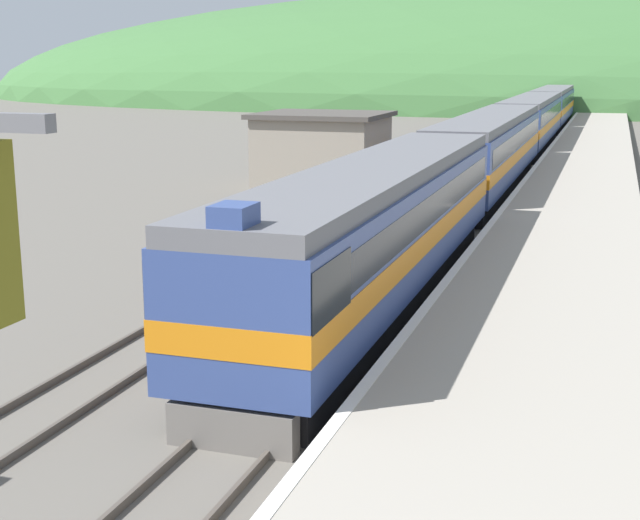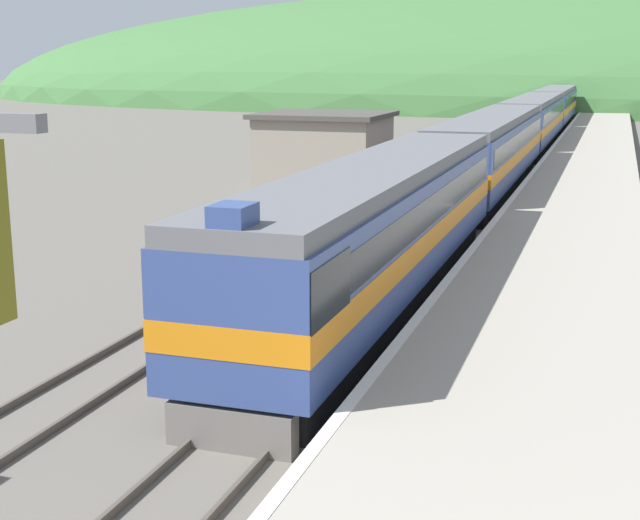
% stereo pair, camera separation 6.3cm
% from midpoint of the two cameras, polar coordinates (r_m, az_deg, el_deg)
% --- Properties ---
extents(track_main, '(1.52, 180.00, 0.16)m').
position_cam_midpoint_polar(track_main, '(68.28, 13.39, 6.91)').
color(track_main, '#4C443D').
rests_on(track_main, ground).
extents(track_siding, '(1.52, 180.00, 0.16)m').
position_cam_midpoint_polar(track_siding, '(68.75, 10.00, 7.10)').
color(track_siding, '#4C443D').
rests_on(track_siding, ground).
extents(platform, '(5.32, 140.00, 0.88)m').
position_cam_midpoint_polar(platform, '(48.13, 16.55, 4.87)').
color(platform, '#9E9689').
rests_on(platform, ground).
extents(distant_hills, '(211.17, 95.03, 36.01)m').
position_cam_midpoint_polar(distant_hills, '(150.86, 16.30, 9.70)').
color(distant_hills, '#3D6B38').
rests_on(distant_hills, ground).
extents(station_shed, '(6.48, 6.06, 3.91)m').
position_cam_midpoint_polar(station_shed, '(46.45, 0.32, 7.04)').
color(station_shed, gray).
rests_on(station_shed, ground).
extents(express_train_lead_car, '(3.02, 20.41, 4.23)m').
position_cam_midpoint_polar(express_train_lead_car, '(23.98, 3.79, 2.02)').
color(express_train_lead_car, black).
rests_on(express_train_lead_car, ground).
extents(carriage_second, '(3.01, 22.41, 3.87)m').
position_cam_midpoint_polar(carriage_second, '(45.94, 10.95, 6.91)').
color(carriage_second, black).
rests_on(carriage_second, ground).
extents(carriage_third, '(3.01, 22.41, 3.87)m').
position_cam_midpoint_polar(carriage_third, '(69.03, 13.54, 8.65)').
color(carriage_third, black).
rests_on(carriage_third, ground).
extents(carriage_fourth, '(3.01, 22.41, 3.87)m').
position_cam_midpoint_polar(carriage_fourth, '(92.22, 14.84, 9.51)').
color(carriage_fourth, black).
rests_on(carriage_fourth, ground).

